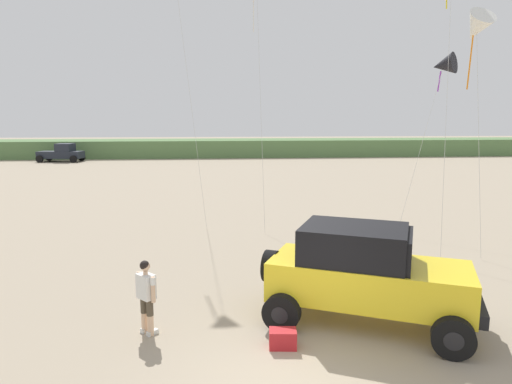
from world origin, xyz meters
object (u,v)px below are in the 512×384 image
at_px(distant_pickup, 62,153).
at_px(kite_white_parafoil, 477,27).
at_px(jeep, 366,273).
at_px(person_watching, 146,293).
at_px(kite_yellow_diamond, 444,65).
at_px(cooler_box, 283,339).

height_order(distant_pickup, kite_white_parafoil, kite_white_parafoil).
xyz_separation_m(jeep, person_watching, (-4.89, -0.11, -0.26)).
bearing_deg(distant_pickup, kite_white_parafoil, -53.85).
height_order(person_watching, distant_pickup, distant_pickup).
xyz_separation_m(jeep, kite_yellow_diamond, (6.32, 9.33, 5.69)).
bearing_deg(kite_white_parafoil, jeep, -133.07).
xyz_separation_m(jeep, kite_white_parafoil, (5.89, 6.31, 6.63)).
bearing_deg(kite_yellow_diamond, person_watching, -139.92).
bearing_deg(kite_white_parafoil, kite_yellow_diamond, 81.99).
xyz_separation_m(kite_yellow_diamond, kite_white_parafoil, (-0.43, -3.02, 0.94)).
bearing_deg(jeep, kite_white_parafoil, 46.93).
distance_m(jeep, kite_yellow_diamond, 12.62).
bearing_deg(person_watching, kite_white_parafoil, 30.72).
xyz_separation_m(person_watching, kite_yellow_diamond, (11.21, 9.44, 5.95)).
height_order(person_watching, kite_white_parafoil, kite_white_parafoil).
bearing_deg(kite_white_parafoil, person_watching, -149.28).
distance_m(cooler_box, kite_white_parafoil, 13.21).
height_order(jeep, kite_white_parafoil, kite_white_parafoil).
bearing_deg(jeep, kite_yellow_diamond, 55.89).
xyz_separation_m(cooler_box, distant_pickup, (-17.87, 42.59, 0.75)).
relative_size(kite_yellow_diamond, kite_white_parafoil, 0.87).
height_order(distant_pickup, kite_yellow_diamond, kite_yellow_diamond).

